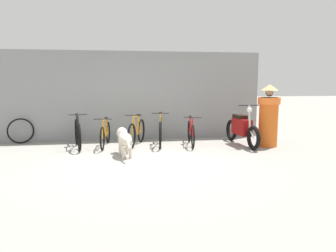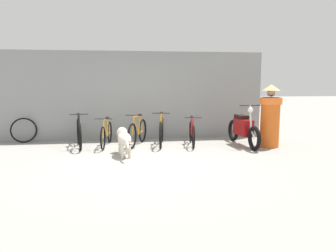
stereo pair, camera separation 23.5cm
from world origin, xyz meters
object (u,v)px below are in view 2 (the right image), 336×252
(bicycle_1, at_px, (106,134))
(stray_dog, at_px, (124,138))
(bicycle_4, at_px, (192,133))
(bicycle_3, at_px, (161,131))
(bicycle_2, at_px, (138,132))
(motorcycle, at_px, (243,129))
(person_in_robes, at_px, (270,116))
(bicycle_0, at_px, (79,133))
(spare_tire_left, at_px, (24,130))

(bicycle_1, height_order, stray_dog, bicycle_1)
(bicycle_4, bearing_deg, stray_dog, -52.64)
(bicycle_3, bearing_deg, bicycle_2, -85.56)
(motorcycle, distance_m, person_in_robes, 0.79)
(bicycle_1, xyz_separation_m, motorcycle, (3.72, -0.38, 0.12))
(bicycle_4, bearing_deg, bicycle_2, -88.87)
(bicycle_0, distance_m, bicycle_3, 2.22)
(bicycle_2, height_order, bicycle_4, bicycle_2)
(motorcycle, bearing_deg, stray_dog, -79.13)
(bicycle_0, distance_m, bicycle_2, 1.57)
(bicycle_2, xyz_separation_m, spare_tire_left, (-3.22, 0.79, 0.00))
(bicycle_1, bearing_deg, motorcycle, 90.81)
(bicycle_2, relative_size, spare_tire_left, 2.17)
(bicycle_1, distance_m, spare_tire_left, 2.51)
(bicycle_3, xyz_separation_m, stray_dog, (-1.02, -1.19, 0.04))
(bicycle_2, distance_m, stray_dog, 1.29)
(bicycle_1, distance_m, bicycle_3, 1.50)
(spare_tire_left, bearing_deg, bicycle_4, -11.40)
(motorcycle, height_order, spare_tire_left, motorcycle)
(bicycle_4, bearing_deg, bicycle_3, -90.47)
(bicycle_0, height_order, bicycle_1, bicycle_0)
(bicycle_0, bearing_deg, stray_dog, 34.77)
(stray_dog, bearing_deg, bicycle_0, 37.68)
(motorcycle, bearing_deg, person_in_robes, 61.44)
(bicycle_1, xyz_separation_m, bicycle_3, (1.50, -0.02, 0.05))
(bicycle_2, bearing_deg, spare_tire_left, -84.53)
(bicycle_2, xyz_separation_m, motorcycle, (2.87, -0.40, 0.10))
(bicycle_3, bearing_deg, person_in_robes, 85.78)
(bicycle_0, distance_m, person_in_robes, 5.12)
(bicycle_4, xyz_separation_m, stray_dog, (-1.86, -1.08, 0.08))
(stray_dog, height_order, person_in_robes, person_in_robes)
(bicycle_1, xyz_separation_m, bicycle_2, (0.85, 0.02, 0.02))
(bicycle_2, xyz_separation_m, bicycle_3, (0.65, -0.05, 0.02))
(bicycle_0, height_order, bicycle_2, bicycle_0)
(bicycle_2, relative_size, person_in_robes, 0.94)
(motorcycle, relative_size, spare_tire_left, 2.79)
(bicycle_0, height_order, spare_tire_left, bicycle_0)
(bicycle_4, height_order, person_in_robes, person_in_robes)
(bicycle_3, bearing_deg, spare_tire_left, -93.65)
(person_in_robes, bearing_deg, stray_dog, 14.90)
(person_in_robes, height_order, spare_tire_left, person_in_robes)
(bicycle_1, bearing_deg, person_in_robes, 87.86)
(bicycle_4, relative_size, person_in_robes, 0.95)
(stray_dog, xyz_separation_m, spare_tire_left, (-2.85, 2.03, -0.06))
(bicycle_1, distance_m, bicycle_4, 2.34)
(bicycle_0, xyz_separation_m, bicycle_3, (2.22, -0.00, 0.00))
(bicycle_4, bearing_deg, spare_tire_left, -94.12)
(bicycle_1, distance_m, bicycle_2, 0.85)
(stray_dog, relative_size, spare_tire_left, 1.79)
(spare_tire_left, bearing_deg, bicycle_1, -18.87)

